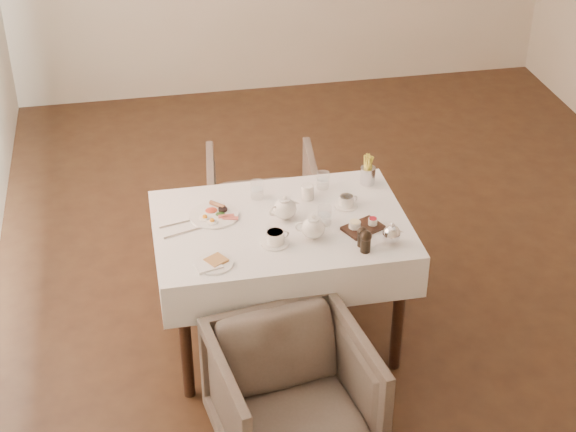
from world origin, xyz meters
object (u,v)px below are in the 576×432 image
(breakfast_plate, at_px, (214,214))
(teapot_centre, at_px, (285,207))
(armchair_near, at_px, (293,398))
(armchair_far, at_px, (262,204))
(table, at_px, (281,242))

(breakfast_plate, distance_m, teapot_centre, 0.36)
(armchair_near, xyz_separation_m, teapot_centre, (0.12, 0.83, 0.50))
(armchair_far, bearing_deg, breakfast_plate, 70.26)
(armchair_near, height_order, breakfast_plate, breakfast_plate)
(armchair_far, xyz_separation_m, teapot_centre, (-0.03, -0.87, 0.51))
(armchair_near, xyz_separation_m, armchair_far, (0.15, 1.70, -0.01))
(table, bearing_deg, teapot_centre, 54.47)
(breakfast_plate, xyz_separation_m, teapot_centre, (0.35, -0.09, 0.06))
(table, height_order, armchair_near, table)
(armchair_near, bearing_deg, breakfast_plate, 94.64)
(armchair_far, height_order, teapot_centre, teapot_centre)
(armchair_far, bearing_deg, teapot_centre, 94.16)
(table, distance_m, teapot_centre, 0.19)
(armchair_near, height_order, armchair_far, armchair_near)
(armchair_near, relative_size, armchair_far, 1.03)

